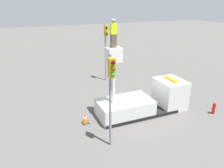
{
  "coord_description": "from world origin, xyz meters",
  "views": [
    {
      "loc": [
        -7.28,
        -12.64,
        8.01
      ],
      "look_at": [
        -2.56,
        -1.38,
        3.24
      ],
      "focal_mm": 35.0,
      "sensor_mm": 36.0,
      "label": 1
    }
  ],
  "objects_px": {
    "traffic_light_across": "(106,42)",
    "worker": "(114,34)",
    "fire_hydrant": "(214,108)",
    "bucket_truck": "(145,101)",
    "traffic_cone_rear": "(85,119)",
    "traffic_light_pole": "(111,85)"
  },
  "relations": [
    {
      "from": "bucket_truck",
      "to": "traffic_light_pole",
      "type": "height_order",
      "value": "traffic_light_pole"
    },
    {
      "from": "fire_hydrant",
      "to": "bucket_truck",
      "type": "bearing_deg",
      "value": 153.63
    },
    {
      "from": "worker",
      "to": "fire_hydrant",
      "type": "bearing_deg",
      "value": -17.72
    },
    {
      "from": "worker",
      "to": "bucket_truck",
      "type": "bearing_deg",
      "value": 0.0
    },
    {
      "from": "traffic_cone_rear",
      "to": "bucket_truck",
      "type": "bearing_deg",
      "value": -1.62
    },
    {
      "from": "bucket_truck",
      "to": "traffic_cone_rear",
      "type": "bearing_deg",
      "value": 178.38
    },
    {
      "from": "fire_hydrant",
      "to": "traffic_light_pole",
      "type": "bearing_deg",
      "value": -175.8
    },
    {
      "from": "worker",
      "to": "traffic_cone_rear",
      "type": "xyz_separation_m",
      "value": [
        -2.05,
        0.13,
        -5.65
      ]
    },
    {
      "from": "traffic_light_across",
      "to": "bucket_truck",
      "type": "bearing_deg",
      "value": -88.55
    },
    {
      "from": "bucket_truck",
      "to": "traffic_cone_rear",
      "type": "height_order",
      "value": "bucket_truck"
    },
    {
      "from": "traffic_light_across",
      "to": "fire_hydrant",
      "type": "height_order",
      "value": "traffic_light_across"
    },
    {
      "from": "traffic_light_pole",
      "to": "fire_hydrant",
      "type": "relative_size",
      "value": 5.97
    },
    {
      "from": "bucket_truck",
      "to": "fire_hydrant",
      "type": "xyz_separation_m",
      "value": [
        4.6,
        -2.28,
        -0.44
      ]
    },
    {
      "from": "traffic_cone_rear",
      "to": "worker",
      "type": "bearing_deg",
      "value": -3.62
    },
    {
      "from": "traffic_light_across",
      "to": "fire_hydrant",
      "type": "xyz_separation_m",
      "value": [
        4.79,
        -9.7,
        -3.64
      ]
    },
    {
      "from": "worker",
      "to": "traffic_light_pole",
      "type": "height_order",
      "value": "worker"
    },
    {
      "from": "worker",
      "to": "fire_hydrant",
      "type": "xyz_separation_m",
      "value": [
        7.14,
        -2.28,
        -5.56
      ]
    },
    {
      "from": "worker",
      "to": "traffic_cone_rear",
      "type": "height_order",
      "value": "worker"
    },
    {
      "from": "worker",
      "to": "traffic_cone_rear",
      "type": "bearing_deg",
      "value": 176.38
    },
    {
      "from": "worker",
      "to": "traffic_light_pole",
      "type": "bearing_deg",
      "value": -115.17
    },
    {
      "from": "traffic_light_across",
      "to": "worker",
      "type": "bearing_deg",
      "value": -107.58
    },
    {
      "from": "traffic_light_across",
      "to": "fire_hydrant",
      "type": "bearing_deg",
      "value": -63.73
    }
  ]
}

